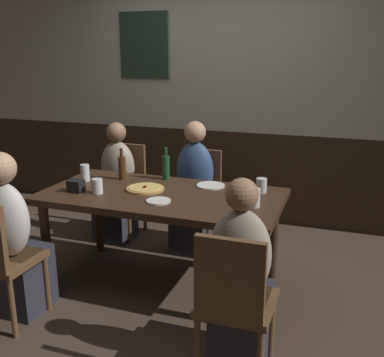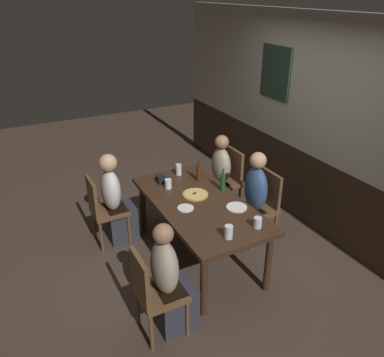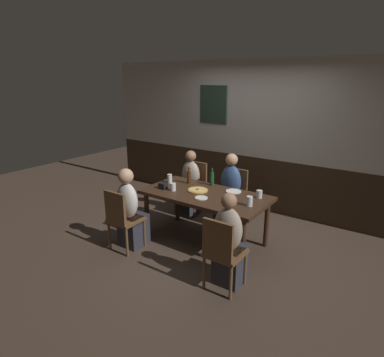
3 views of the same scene
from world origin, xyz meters
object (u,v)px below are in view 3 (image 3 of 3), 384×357
at_px(chair_left_near, 122,217).
at_px(pint_glass_pale, 170,179).
at_px(condiment_caddy, 163,186).
at_px(person_right_near, 229,247).
at_px(highball_clear, 259,195).
at_px(beer_bottle_green, 212,179).
at_px(plate_white_small, 201,198).
at_px(beer_bottle_brown, 189,177).
at_px(person_left_near, 130,214).
at_px(beer_glass_half, 173,187).
at_px(chair_mid_far, 234,193).
at_px(chair_right_near, 222,250).
at_px(dining_table, 205,199).
at_px(pint_glass_stout, 249,202).
at_px(chair_left_far, 195,184).
at_px(plate_white_large, 233,191).
at_px(person_mid_far, 229,196).
at_px(person_left_far, 189,188).
at_px(pizza, 198,190).

bearing_deg(chair_left_near, pint_glass_pale, 86.28).
relative_size(chair_left_near, condiment_caddy, 8.00).
distance_m(person_right_near, highball_clear, 1.02).
xyz_separation_m(beer_bottle_green, plate_white_small, (0.18, -0.56, -0.10)).
height_order(person_right_near, beer_bottle_brown, person_right_near).
distance_m(person_left_near, condiment_caddy, 0.62).
bearing_deg(person_left_near, beer_glass_half, 58.17).
bearing_deg(person_left_near, plate_white_small, 31.44).
relative_size(chair_mid_far, beer_glass_half, 7.91).
height_order(chair_right_near, beer_bottle_brown, beer_bottle_brown).
relative_size(dining_table, pint_glass_stout, 13.79).
distance_m(chair_left_far, plate_white_small, 1.37).
height_order(beer_bottle_brown, plate_white_large, beer_bottle_brown).
xyz_separation_m(beer_glass_half, beer_bottle_green, (0.33, 0.53, 0.05)).
xyz_separation_m(dining_table, beer_bottle_brown, (-0.46, 0.24, 0.18)).
bearing_deg(person_right_near, beer_bottle_green, 130.02).
relative_size(chair_left_near, pint_glass_pale, 6.44).
relative_size(person_right_near, beer_bottle_green, 4.25).
bearing_deg(person_mid_far, chair_right_near, -63.57).
distance_m(chair_left_far, pint_glass_stout, 1.79).
distance_m(person_right_near, condiment_caddy, 1.52).
relative_size(chair_right_near, person_left_near, 0.77).
xyz_separation_m(chair_mid_far, condiment_caddy, (-0.62, -1.05, 0.29)).
bearing_deg(beer_bottle_brown, person_left_near, -108.89).
bearing_deg(chair_right_near, pint_glass_stout, 95.01).
height_order(chair_mid_far, plate_white_large, chair_mid_far).
relative_size(pint_glass_stout, beer_bottle_green, 0.48).
relative_size(dining_table, highball_clear, 16.36).
xyz_separation_m(dining_table, beer_glass_half, (-0.44, -0.16, 0.13)).
height_order(person_mid_far, person_right_near, person_mid_far).
height_order(person_left_near, plate_white_small, person_left_near).
bearing_deg(plate_white_large, pint_glass_stout, -40.95).
bearing_deg(chair_mid_far, highball_clear, -40.77).
xyz_separation_m(person_left_near, pint_glass_pale, (0.06, 0.80, 0.31)).
distance_m(chair_mid_far, person_mid_far, 0.16).
bearing_deg(chair_left_near, condiment_caddy, 76.72).
distance_m(person_mid_far, beer_glass_half, 1.02).
relative_size(person_right_near, plate_white_small, 6.49).
xyz_separation_m(chair_left_near, person_left_far, (-0.00, 1.57, -0.03)).
distance_m(person_mid_far, pizza, 0.73).
distance_m(chair_mid_far, chair_right_near, 1.90).
distance_m(chair_left_far, chair_left_near, 1.73).
bearing_deg(dining_table, beer_bottle_green, 107.86).
bearing_deg(pint_glass_pale, person_left_far, 95.93).
distance_m(dining_table, pizza, 0.18).
height_order(chair_mid_far, person_right_near, person_right_near).
relative_size(person_left_far, plate_white_large, 5.11).
height_order(chair_left_near, person_left_far, person_left_far).
xyz_separation_m(highball_clear, plate_white_large, (-0.40, 0.03, -0.04)).
bearing_deg(pint_glass_pale, dining_table, -7.85).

